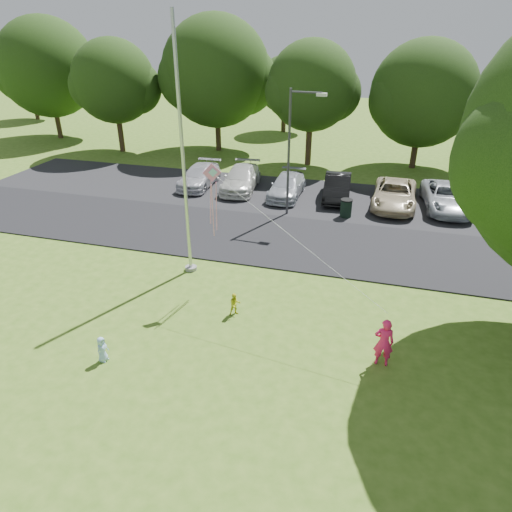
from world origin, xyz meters
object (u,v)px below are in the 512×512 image
(child_yellow, at_px, (235,304))
(child_blue, at_px, (102,349))
(flagpole, at_px, (184,176))
(trash_can, at_px, (346,209))
(woman, at_px, (384,342))
(street_lamp, at_px, (294,143))
(kite, at_px, (215,186))

(child_yellow, relative_size, child_blue, 1.00)
(flagpole, height_order, trash_can, flagpole)
(child_blue, bearing_deg, woman, -70.01)
(trash_can, distance_m, child_yellow, 10.98)
(child_blue, bearing_deg, flagpole, 2.59)
(child_yellow, bearing_deg, flagpole, 102.61)
(flagpole, distance_m, street_lamp, 7.96)
(trash_can, xyz_separation_m, kite, (-4.05, -9.06, 3.78))
(street_lamp, relative_size, trash_can, 6.38)
(street_lamp, relative_size, child_yellow, 7.67)
(woman, distance_m, child_blue, 8.71)
(street_lamp, xyz_separation_m, kite, (-1.11, -8.62, 0.29))
(woman, height_order, kite, kite)
(child_yellow, bearing_deg, kite, 92.82)
(street_lamp, bearing_deg, child_yellow, -86.47)
(flagpole, bearing_deg, street_lamp, 68.92)
(flagpole, distance_m, child_yellow, 5.45)
(woman, relative_size, kite, 0.24)
(flagpole, relative_size, kite, 1.46)
(trash_can, relative_size, woman, 0.63)
(trash_can, height_order, child_blue, trash_can)
(flagpole, height_order, kite, flagpole)
(flagpole, xyz_separation_m, woman, (8.13, -4.06, -3.34))
(flagpole, bearing_deg, child_yellow, -43.11)
(kite, bearing_deg, trash_can, 40.30)
(street_lamp, xyz_separation_m, trash_can, (2.93, 0.45, -3.49))
(woman, bearing_deg, flagpole, -29.34)
(street_lamp, height_order, child_yellow, street_lamp)
(flagpole, relative_size, child_blue, 11.42)
(child_yellow, bearing_deg, street_lamp, 55.94)
(kite, bearing_deg, child_blue, -137.38)
(woman, relative_size, child_blue, 1.89)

